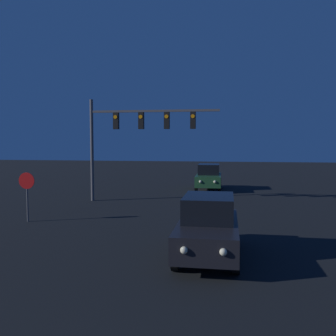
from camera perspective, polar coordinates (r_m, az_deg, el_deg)
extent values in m
cube|color=black|center=(10.85, 6.12, -9.82)|extent=(1.67, 4.01, 0.69)
cube|color=black|center=(10.90, 6.21, -6.01)|extent=(1.41, 1.97, 0.70)
cylinder|color=black|center=(9.74, 10.30, -13.61)|extent=(0.19, 0.71, 0.71)
cylinder|color=black|center=(9.82, 1.17, -13.39)|extent=(0.19, 0.71, 0.71)
cylinder|color=black|center=(12.13, 10.07, -10.05)|extent=(0.19, 0.71, 0.71)
cylinder|color=black|center=(12.20, 2.81, -9.91)|extent=(0.19, 0.71, 0.71)
sphere|color=#F9EFC6|center=(8.87, 8.42, -12.56)|extent=(0.18, 0.18, 0.18)
sphere|color=#F9EFC6|center=(8.92, 2.45, -12.41)|extent=(0.18, 0.18, 0.18)
cube|color=#1E4728|center=(25.62, 6.21, -1.76)|extent=(1.70, 4.02, 0.69)
cube|color=black|center=(25.76, 6.24, -0.18)|extent=(1.43, 1.98, 0.70)
cylinder|color=black|center=(24.41, 7.89, -2.89)|extent=(0.19, 0.71, 0.71)
cylinder|color=black|center=(24.46, 4.33, -2.84)|extent=(0.19, 0.71, 0.71)
cylinder|color=black|center=(26.88, 7.91, -2.25)|extent=(0.19, 0.71, 0.71)
cylinder|color=black|center=(26.93, 4.68, -2.21)|extent=(0.19, 0.71, 0.71)
sphere|color=#F9EFC6|center=(23.59, 7.15, -2.10)|extent=(0.18, 0.18, 0.18)
sphere|color=#F9EFC6|center=(23.62, 4.95, -2.08)|extent=(0.18, 0.18, 0.18)
cylinder|color=#4C4C51|center=(21.07, -11.51, 2.63)|extent=(0.18, 0.18, 5.59)
cube|color=#4C4C51|center=(20.19, -2.16, 8.68)|extent=(6.98, 0.12, 0.12)
cube|color=black|center=(20.65, -7.91, 7.12)|extent=(0.28, 0.28, 0.90)
cylinder|color=orange|center=(20.52, -8.04, 7.71)|extent=(0.20, 0.02, 0.20)
cube|color=black|center=(20.29, -4.11, 7.20)|extent=(0.28, 0.28, 0.90)
cylinder|color=orange|center=(20.16, -4.20, 7.80)|extent=(0.20, 0.02, 0.20)
cube|color=black|center=(20.03, -0.18, 7.25)|extent=(0.28, 0.28, 0.90)
cylinder|color=orange|center=(19.89, -0.25, 7.86)|extent=(0.20, 0.02, 0.20)
cube|color=black|center=(19.86, 3.83, 7.27)|extent=(0.28, 0.28, 0.90)
cylinder|color=orange|center=(19.72, 3.80, 7.88)|extent=(0.20, 0.02, 0.20)
cylinder|color=#4C4C51|center=(16.43, -20.65, -4.17)|extent=(0.07, 0.07, 2.03)
cylinder|color=red|center=(16.33, -20.74, -1.82)|extent=(0.68, 0.03, 0.68)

